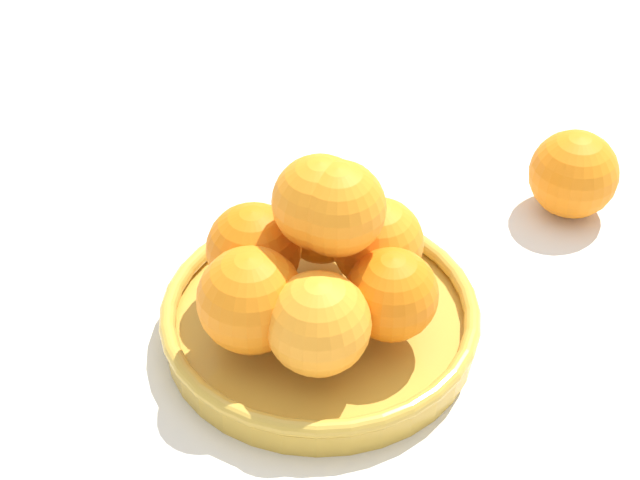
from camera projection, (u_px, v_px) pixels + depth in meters
name	position (u px, v px, depth m)	size (l,w,h in m)	color
ground_plane	(320.00, 335.00, 0.84)	(4.00, 4.00, 0.00)	silver
fruit_bowl	(320.00, 320.00, 0.83)	(0.25, 0.25, 0.03)	gold
orange_pile	(317.00, 259.00, 0.78)	(0.17, 0.19, 0.13)	orange
stray_orange	(574.00, 174.00, 0.93)	(0.08, 0.08, 0.08)	orange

